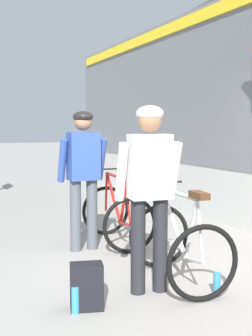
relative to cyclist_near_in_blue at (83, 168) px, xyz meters
name	(u,v)px	position (x,y,z in m)	size (l,w,h in m)	color
ground_plane	(200,277)	(0.77, -1.49, -1.05)	(80.00, 80.00, 0.00)	gray
cyclist_near_in_blue	(83,168)	(0.00, 0.00, 0.00)	(0.61, 0.31, 1.76)	#4C515B
cyclist_far_in_white	(149,182)	(0.10, -1.63, 0.00)	(0.64, 0.37, 1.76)	#232328
bicycle_near_red	(117,214)	(0.51, 0.11, -0.65)	(0.79, 1.12, 0.99)	black
bicycle_far_silver	(179,244)	(0.48, -1.54, -0.65)	(0.82, 1.14, 0.99)	black
backpack_on_platform	(87,286)	(-0.57, -1.76, -0.85)	(0.28, 0.18, 0.40)	black
water_bottle_near_the_bikes	(217,284)	(0.64, -1.96, -0.95)	(0.07, 0.07, 0.21)	#338CCC
water_bottle_by_the_backpack	(75,300)	(-0.69, -1.80, -0.94)	(0.07, 0.07, 0.23)	#338CCC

